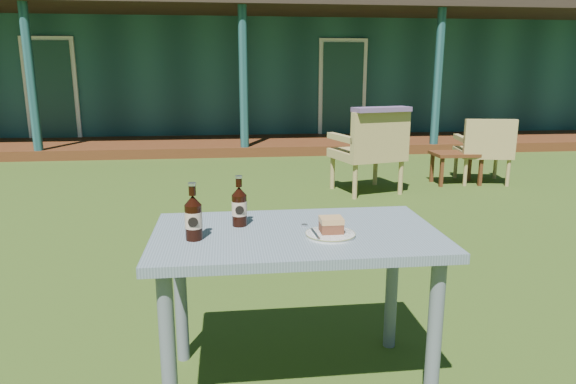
{
  "coord_description": "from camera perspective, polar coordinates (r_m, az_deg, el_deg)",
  "views": [
    {
      "loc": [
        -0.28,
        -3.64,
        1.38
      ],
      "look_at": [
        0.0,
        -1.3,
        0.82
      ],
      "focal_mm": 32.0,
      "sensor_mm": 36.0,
      "label": 1
    }
  ],
  "objects": [
    {
      "name": "armchair_left",
      "position": [
        5.93,
        9.21,
        4.92
      ],
      "size": [
        0.85,
        0.82,
        0.95
      ],
      "color": "#9F8A4F",
      "rests_on": "ground"
    },
    {
      "name": "ground",
      "position": [
        3.9,
        -2.26,
        -7.4
      ],
      "size": [
        80.0,
        80.0,
        0.0
      ],
      "primitive_type": "plane",
      "color": "#334916"
    },
    {
      "name": "fork",
      "position": [
        2.08,
        3.03,
        -4.67
      ],
      "size": [
        0.02,
        0.14,
        0.0
      ],
      "primitive_type": "cube",
      "rotation": [
        0.0,
        0.0,
        0.06
      ],
      "color": "silver",
      "rests_on": "plate"
    },
    {
      "name": "floral_throw",
      "position": [
        5.72,
        10.37,
        9.02
      ],
      "size": [
        0.69,
        0.37,
        0.05
      ],
      "primitive_type": "cube",
      "rotation": [
        0.0,
        0.0,
        3.41
      ],
      "color": "#5F476F",
      "rests_on": "armchair_left"
    },
    {
      "name": "cola_bottle_far",
      "position": [
        2.07,
        -10.47,
        -2.76
      ],
      "size": [
        0.07,
        0.07,
        0.23
      ],
      "color": "black",
      "rests_on": "cafe_table"
    },
    {
      "name": "plate",
      "position": [
        2.1,
        4.73,
        -4.72
      ],
      "size": [
        0.2,
        0.2,
        0.01
      ],
      "color": "silver",
      "rests_on": "cafe_table"
    },
    {
      "name": "cake_slice",
      "position": [
        2.11,
        4.83,
        -3.64
      ],
      "size": [
        0.09,
        0.09,
        0.06
      ],
      "color": "brown",
      "rests_on": "plate"
    },
    {
      "name": "bottle_cap",
      "position": [
        2.23,
        1.85,
        -3.71
      ],
      "size": [
        0.03,
        0.03,
        0.01
      ],
      "primitive_type": "cylinder",
      "color": "silver",
      "rests_on": "cafe_table"
    },
    {
      "name": "cafe_table",
      "position": [
        2.2,
        0.92,
        -6.91
      ],
      "size": [
        1.2,
        0.7,
        0.72
      ],
      "color": "slate",
      "rests_on": "ground"
    },
    {
      "name": "pavilion",
      "position": [
        13.04,
        -5.69,
        14.2
      ],
      "size": [
        15.8,
        8.3,
        3.45
      ],
      "color": "#194143",
      "rests_on": "ground"
    },
    {
      "name": "cola_bottle_near",
      "position": [
        2.23,
        -5.43,
        -1.55
      ],
      "size": [
        0.07,
        0.07,
        0.22
      ],
      "color": "black",
      "rests_on": "cafe_table"
    },
    {
      "name": "side_table",
      "position": [
        6.72,
        18.24,
        3.73
      ],
      "size": [
        0.6,
        0.4,
        0.4
      ],
      "color": "#4E2712",
      "rests_on": "ground"
    },
    {
      "name": "armchair_right",
      "position": [
        6.84,
        21.03,
        4.68
      ],
      "size": [
        0.7,
        0.67,
        0.82
      ],
      "color": "#9F8A4F",
      "rests_on": "ground"
    }
  ]
}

